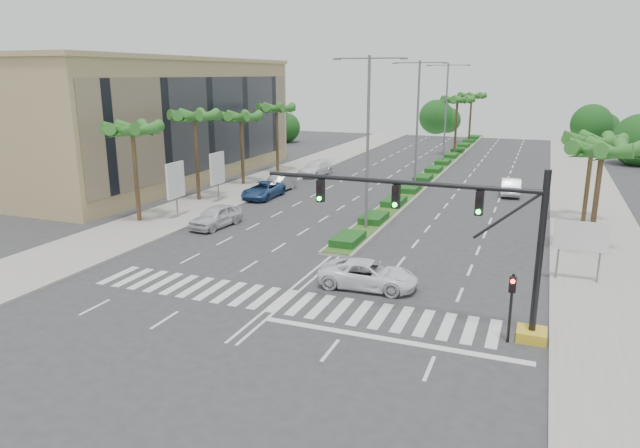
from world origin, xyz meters
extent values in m
plane|color=#333335|center=(0.00, 0.00, 0.00)|extent=(160.00, 160.00, 0.00)
cube|color=gray|center=(15.20, 20.00, 0.07)|extent=(6.00, 120.00, 0.15)
cube|color=gray|center=(-15.20, 20.00, 0.07)|extent=(6.00, 120.00, 0.15)
cube|color=gray|center=(0.00, 45.00, 0.10)|extent=(2.20, 75.00, 0.20)
cube|color=#365A1F|center=(0.00, 45.00, 0.22)|extent=(1.80, 75.00, 0.04)
cube|color=tan|center=(-26.00, 26.00, 6.00)|extent=(12.00, 36.00, 12.00)
cube|color=gold|center=(11.50, 0.00, 0.23)|extent=(1.20, 1.20, 0.45)
cylinder|color=black|center=(11.50, 0.00, 3.70)|extent=(0.28, 0.28, 7.00)
cylinder|color=black|center=(5.50, 0.00, 6.30)|extent=(12.00, 0.20, 0.20)
cylinder|color=black|center=(10.10, 0.00, 5.20)|extent=(2.53, 0.12, 2.15)
cube|color=black|center=(9.00, 0.00, 5.65)|extent=(0.32, 0.24, 1.00)
cylinder|color=#19E533|center=(9.00, -0.14, 5.33)|extent=(0.20, 0.06, 0.20)
cube|color=black|center=(5.50, 0.00, 5.65)|extent=(0.32, 0.24, 1.00)
cylinder|color=#19E533|center=(5.50, -0.14, 5.33)|extent=(0.20, 0.06, 0.20)
cube|color=black|center=(2.00, 0.00, 5.65)|extent=(0.32, 0.24, 1.00)
cylinder|color=#19E533|center=(2.00, -0.14, 5.33)|extent=(0.20, 0.06, 0.20)
cylinder|color=black|center=(10.60, -0.60, 1.50)|extent=(0.12, 0.12, 3.00)
cube|color=black|center=(10.60, -0.75, 2.60)|extent=(0.28, 0.22, 0.65)
cylinder|color=red|center=(10.60, -0.88, 2.78)|extent=(0.18, 0.05, 0.18)
cylinder|color=slate|center=(12.50, 8.00, 1.40)|extent=(0.10, 0.10, 2.80)
cylinder|color=slate|center=(14.50, 8.00, 1.40)|extent=(0.10, 0.10, 2.80)
cube|color=#0C6638|center=(13.50, 8.00, 2.60)|extent=(2.60, 0.08, 1.50)
cube|color=white|center=(13.50, 7.95, 2.60)|extent=(2.70, 0.02, 1.60)
cylinder|color=slate|center=(-14.50, 12.00, 1.40)|extent=(0.12, 0.12, 2.80)
cube|color=white|center=(-14.50, 12.00, 3.00)|extent=(0.18, 2.10, 2.70)
cube|color=#D8594C|center=(-14.50, 12.00, 3.00)|extent=(0.12, 2.00, 2.60)
cylinder|color=slate|center=(-14.50, 18.00, 1.40)|extent=(0.12, 0.12, 2.80)
cube|color=white|center=(-14.50, 18.00, 3.00)|extent=(0.18, 2.10, 2.70)
cube|color=#D8594C|center=(-14.50, 18.00, 3.00)|extent=(0.12, 2.00, 2.60)
cylinder|color=brown|center=(-16.50, 10.00, 3.50)|extent=(0.32, 0.32, 7.00)
sphere|color=brown|center=(-16.50, 10.00, 6.90)|extent=(0.70, 0.70, 0.70)
cone|color=#1F6423|center=(-15.40, 10.00, 6.80)|extent=(0.90, 3.62, 1.50)
cone|color=#1F6423|center=(-15.81, 10.86, 6.80)|extent=(3.39, 2.96, 1.50)
cone|color=#1F6423|center=(-16.74, 11.07, 6.80)|extent=(3.73, 1.68, 1.50)
cone|color=#1F6423|center=(-17.49, 10.48, 6.80)|extent=(2.38, 3.65, 1.50)
cone|color=#1F6423|center=(-17.49, 9.52, 6.80)|extent=(2.38, 3.65, 1.50)
cone|color=#1F6423|center=(-16.74, 8.93, 6.80)|extent=(3.73, 1.68, 1.50)
cone|color=#1F6423|center=(-15.81, 9.14, 6.80)|extent=(3.39, 2.96, 1.50)
cylinder|color=brown|center=(-16.50, 18.00, 3.70)|extent=(0.32, 0.32, 7.40)
sphere|color=brown|center=(-16.50, 18.00, 7.30)|extent=(0.70, 0.70, 0.70)
cone|color=#1F6423|center=(-15.40, 18.00, 7.20)|extent=(0.90, 3.62, 1.50)
cone|color=#1F6423|center=(-15.81, 18.86, 7.20)|extent=(3.39, 2.96, 1.50)
cone|color=#1F6423|center=(-16.74, 19.07, 7.20)|extent=(3.73, 1.68, 1.50)
cone|color=#1F6423|center=(-17.49, 18.48, 7.20)|extent=(2.38, 3.65, 1.50)
cone|color=#1F6423|center=(-17.49, 17.52, 7.20)|extent=(2.38, 3.65, 1.50)
cone|color=#1F6423|center=(-16.74, 16.93, 7.20)|extent=(3.73, 1.68, 1.50)
cone|color=#1F6423|center=(-15.81, 17.14, 7.20)|extent=(3.39, 2.96, 1.50)
cylinder|color=brown|center=(-16.50, 26.00, 3.40)|extent=(0.32, 0.32, 6.80)
sphere|color=brown|center=(-16.50, 26.00, 6.70)|extent=(0.70, 0.70, 0.70)
cone|color=#1F6423|center=(-15.40, 26.00, 6.60)|extent=(0.90, 3.62, 1.50)
cone|color=#1F6423|center=(-15.81, 26.86, 6.60)|extent=(3.39, 2.96, 1.50)
cone|color=#1F6423|center=(-16.74, 27.07, 6.60)|extent=(3.73, 1.68, 1.50)
cone|color=#1F6423|center=(-17.49, 26.48, 6.60)|extent=(2.38, 3.65, 1.50)
cone|color=#1F6423|center=(-17.49, 25.52, 6.60)|extent=(2.38, 3.65, 1.50)
cone|color=#1F6423|center=(-16.74, 24.93, 6.60)|extent=(3.73, 1.68, 1.50)
cone|color=#1F6423|center=(-15.81, 25.14, 6.60)|extent=(3.39, 2.96, 1.50)
cylinder|color=brown|center=(-16.50, 34.00, 3.60)|extent=(0.32, 0.32, 7.20)
sphere|color=brown|center=(-16.50, 34.00, 7.10)|extent=(0.70, 0.70, 0.70)
cone|color=#1F6423|center=(-15.40, 34.00, 7.00)|extent=(0.90, 3.62, 1.50)
cone|color=#1F6423|center=(-15.81, 34.86, 7.00)|extent=(3.39, 2.96, 1.50)
cone|color=#1F6423|center=(-16.74, 35.07, 7.00)|extent=(3.73, 1.68, 1.50)
cone|color=#1F6423|center=(-17.49, 34.48, 7.00)|extent=(2.38, 3.65, 1.50)
cone|color=#1F6423|center=(-17.49, 33.52, 7.00)|extent=(2.38, 3.65, 1.50)
cone|color=#1F6423|center=(-16.74, 32.93, 7.00)|extent=(3.73, 1.68, 1.50)
cone|color=#1F6423|center=(-15.81, 33.14, 7.00)|extent=(3.39, 2.96, 1.50)
cylinder|color=brown|center=(14.50, 14.00, 3.25)|extent=(0.32, 0.32, 6.50)
sphere|color=brown|center=(14.50, 14.00, 6.40)|extent=(0.70, 0.70, 0.70)
cone|color=#1F6423|center=(15.60, 14.00, 6.30)|extent=(0.90, 3.62, 1.50)
cone|color=#1F6423|center=(15.19, 14.86, 6.30)|extent=(3.39, 2.96, 1.50)
cone|color=#1F6423|center=(14.26, 15.07, 6.30)|extent=(3.73, 1.68, 1.50)
cone|color=#1F6423|center=(13.51, 14.48, 6.30)|extent=(2.38, 3.65, 1.50)
cone|color=#1F6423|center=(13.51, 13.52, 6.30)|extent=(2.38, 3.65, 1.50)
cone|color=#1F6423|center=(14.26, 12.93, 6.30)|extent=(3.73, 1.68, 1.50)
cone|color=#1F6423|center=(15.19, 13.14, 6.30)|extent=(3.39, 2.96, 1.50)
cylinder|color=brown|center=(14.50, 22.00, 3.10)|extent=(0.32, 0.32, 6.20)
sphere|color=brown|center=(14.50, 22.00, 6.10)|extent=(0.70, 0.70, 0.70)
cone|color=#1F6423|center=(15.60, 22.00, 6.00)|extent=(0.90, 3.62, 1.50)
cone|color=#1F6423|center=(15.19, 22.86, 6.00)|extent=(3.39, 2.96, 1.50)
cone|color=#1F6423|center=(14.26, 23.07, 6.00)|extent=(3.73, 1.68, 1.50)
cone|color=#1F6423|center=(13.51, 22.48, 6.00)|extent=(2.38, 3.65, 1.50)
cone|color=#1F6423|center=(13.51, 21.52, 6.00)|extent=(2.38, 3.65, 1.50)
cone|color=#1F6423|center=(14.26, 20.93, 6.00)|extent=(3.73, 1.68, 1.50)
cone|color=#1F6423|center=(15.19, 21.14, 6.00)|extent=(3.39, 2.96, 1.50)
cylinder|color=brown|center=(0.00, 55.00, 3.75)|extent=(0.32, 0.32, 7.50)
sphere|color=brown|center=(0.00, 55.00, 7.40)|extent=(0.70, 0.70, 0.70)
cone|color=#1F6423|center=(1.10, 55.00, 7.30)|extent=(0.90, 3.62, 1.50)
cone|color=#1F6423|center=(0.69, 55.86, 7.30)|extent=(3.39, 2.96, 1.50)
cone|color=#1F6423|center=(-0.24, 56.07, 7.30)|extent=(3.73, 1.68, 1.50)
cone|color=#1F6423|center=(-0.99, 55.48, 7.30)|extent=(2.38, 3.65, 1.50)
cone|color=#1F6423|center=(-0.99, 54.52, 7.30)|extent=(2.38, 3.65, 1.50)
cone|color=#1F6423|center=(-0.24, 53.93, 7.30)|extent=(3.73, 1.68, 1.50)
cone|color=#1F6423|center=(0.69, 54.14, 7.30)|extent=(3.39, 2.96, 1.50)
cylinder|color=brown|center=(0.00, 70.00, 3.75)|extent=(0.32, 0.32, 7.50)
sphere|color=brown|center=(0.00, 70.00, 7.40)|extent=(0.70, 0.70, 0.70)
cone|color=#1F6423|center=(1.10, 70.00, 7.30)|extent=(0.90, 3.62, 1.50)
cone|color=#1F6423|center=(0.69, 70.86, 7.30)|extent=(3.39, 2.96, 1.50)
cone|color=#1F6423|center=(-0.24, 71.07, 7.30)|extent=(3.73, 1.68, 1.50)
cone|color=#1F6423|center=(-0.99, 70.48, 7.30)|extent=(2.38, 3.65, 1.50)
cone|color=#1F6423|center=(-0.99, 69.52, 7.30)|extent=(2.38, 3.65, 1.50)
cone|color=#1F6423|center=(-0.24, 68.93, 7.30)|extent=(3.73, 1.68, 1.50)
cone|color=#1F6423|center=(0.69, 69.14, 7.30)|extent=(3.39, 2.96, 1.50)
cylinder|color=slate|center=(0.00, 14.00, 6.00)|extent=(0.20, 0.20, 12.00)
cylinder|color=slate|center=(-1.20, 14.00, 11.80)|extent=(2.40, 0.10, 0.10)
cylinder|color=slate|center=(1.20, 14.00, 11.80)|extent=(2.40, 0.10, 0.10)
cube|color=slate|center=(-2.30, 14.00, 11.75)|extent=(0.50, 0.25, 0.12)
cube|color=slate|center=(2.30, 14.00, 11.75)|extent=(0.50, 0.25, 0.12)
cylinder|color=slate|center=(0.00, 30.00, 6.00)|extent=(0.20, 0.20, 12.00)
cylinder|color=slate|center=(-1.20, 30.00, 11.80)|extent=(2.40, 0.10, 0.10)
cylinder|color=slate|center=(1.20, 30.00, 11.80)|extent=(2.40, 0.10, 0.10)
cube|color=slate|center=(-2.30, 30.00, 11.75)|extent=(0.50, 0.25, 0.12)
cube|color=slate|center=(2.30, 30.00, 11.75)|extent=(0.50, 0.25, 0.12)
cylinder|color=slate|center=(0.00, 46.00, 6.00)|extent=(0.20, 0.20, 12.00)
cylinder|color=slate|center=(-1.20, 46.00, 11.80)|extent=(2.40, 0.10, 0.10)
cylinder|color=slate|center=(1.20, 46.00, 11.80)|extent=(2.40, 0.10, 0.10)
cube|color=slate|center=(-2.30, 46.00, 11.75)|extent=(0.50, 0.25, 0.12)
cube|color=slate|center=(2.30, 46.00, 11.75)|extent=(0.50, 0.25, 0.12)
imported|color=silver|center=(-10.43, 10.96, 0.79)|extent=(2.39, 4.84, 1.59)
imported|color=#A2A1A5|center=(-11.80, 24.34, 0.77)|extent=(1.95, 4.78, 1.54)
imported|color=#2B4E84|center=(-11.80, 21.17, 0.72)|extent=(2.45, 5.21, 1.44)
imported|color=white|center=(-11.80, 33.70, 0.77)|extent=(2.82, 5.54, 1.54)
imported|color=white|center=(3.39, 3.31, 0.71)|extent=(5.21, 2.58, 1.42)
imported|color=silver|center=(8.74, 30.71, 0.81)|extent=(2.05, 5.00, 1.61)
camera|label=1|loc=(11.25, -23.58, 10.78)|focal=32.00mm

